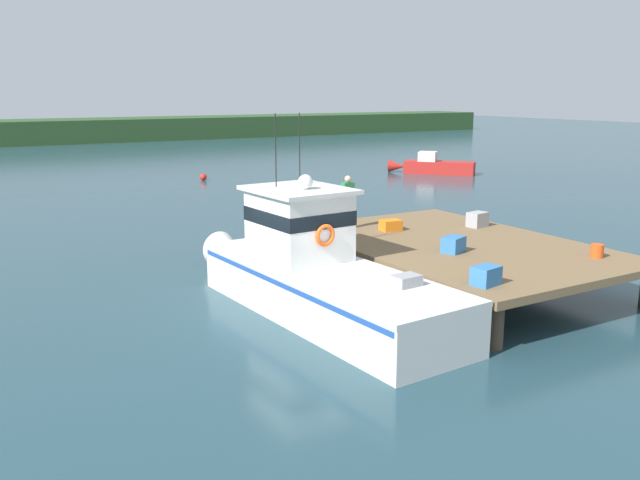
% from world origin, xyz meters
% --- Properties ---
extents(ground_plane, '(200.00, 200.00, 0.00)m').
position_xyz_m(ground_plane, '(0.00, 0.00, 0.00)').
color(ground_plane, '#23424C').
extents(dock, '(6.00, 9.00, 1.20)m').
position_xyz_m(dock, '(4.80, 0.00, 1.07)').
color(dock, '#4C3D2D').
rests_on(dock, ground).
extents(main_fishing_boat, '(3.08, 9.90, 4.80)m').
position_xyz_m(main_fishing_boat, '(0.16, 0.02, 1.01)').
color(main_fishing_boat, silver).
rests_on(main_fishing_boat, ground).
extents(crate_single_by_cleat, '(0.66, 0.53, 0.46)m').
position_xyz_m(crate_single_by_cleat, '(6.85, 1.38, 1.43)').
color(crate_single_by_cleat, '#9E9EA3').
rests_on(crate_single_by_cleat, dock).
extents(crate_single_far, '(0.65, 0.51, 0.32)m').
position_xyz_m(crate_single_far, '(4.18, 2.28, 1.36)').
color(crate_single_far, orange).
rests_on(crate_single_far, dock).
extents(crate_stack_mid_dock, '(0.67, 0.55, 0.42)m').
position_xyz_m(crate_stack_mid_dock, '(2.47, -3.48, 1.41)').
color(crate_stack_mid_dock, '#3370B2').
rests_on(crate_stack_mid_dock, dock).
extents(crate_stack_near_edge, '(0.72, 0.62, 0.42)m').
position_xyz_m(crate_stack_near_edge, '(3.91, -0.82, 1.41)').
color(crate_stack_near_edge, '#3370B2').
rests_on(crate_stack_near_edge, dock).
extents(bait_bucket, '(0.32, 0.32, 0.34)m').
position_xyz_m(bait_bucket, '(6.68, -3.09, 1.37)').
color(bait_bucket, '#E04C19').
rests_on(bait_bucket, dock).
extents(deckhand_by_the_boat, '(0.36, 0.22, 1.63)m').
position_xyz_m(deckhand_by_the_boat, '(3.22, 3.21, 2.06)').
color(deckhand_by_the_boat, '#383842').
rests_on(deckhand_by_the_boat, dock).
extents(moored_boat_off_the_point, '(4.55, 5.01, 1.44)m').
position_xyz_m(moored_boat_off_the_point, '(21.06, 20.36, 0.49)').
color(moored_boat_off_the_point, red).
rests_on(moored_boat_off_the_point, ground).
extents(mooring_buoy_spare_mooring, '(0.42, 0.42, 0.42)m').
position_xyz_m(mooring_buoy_spare_mooring, '(6.76, 24.88, 0.21)').
color(mooring_buoy_spare_mooring, red).
rests_on(mooring_buoy_spare_mooring, ground).
extents(far_shoreline, '(120.00, 8.00, 2.40)m').
position_xyz_m(far_shoreline, '(0.00, 62.00, 1.20)').
color(far_shoreline, '#284723').
rests_on(far_shoreline, ground).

